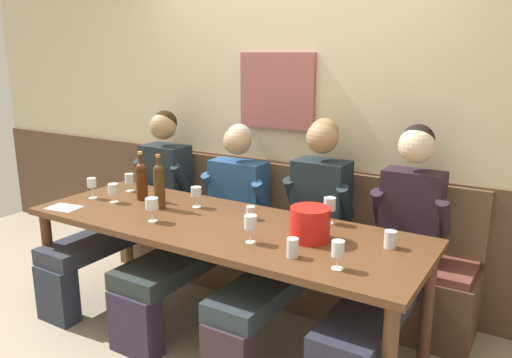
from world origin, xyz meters
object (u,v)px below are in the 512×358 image
Objects in this scene: water_tumbler_left at (293,248)px; ice_bucket at (310,224)px; wine_glass_center_front at (330,205)px; wall_bench at (275,256)px; person_right_seat at (138,200)px; wine_glass_near_bucket at (152,204)px; wine_glass_left_end at (250,223)px; water_tumbler_center at (251,213)px; person_center_left_seat at (393,252)px; wine_glass_by_bottle at (92,184)px; wine_bottle_green_tall at (142,180)px; wine_bottle_clear_water at (159,185)px; wine_glass_mid_right at (129,180)px; wine_glass_mid_left at (113,189)px; dining_table at (219,234)px; water_tumbler_right at (390,239)px; wine_glass_center_rear at (338,250)px; wine_glass_right_end at (196,193)px; person_left_seat at (209,223)px; person_center_right_seat at (299,230)px.

ice_bucket is at bearing 96.61° from water_tumbler_left.
wall_bench is at bearing 148.03° from wine_glass_center_front.
wine_glass_near_bucket is at bearing -39.14° from person_right_seat.
water_tumbler_center is (-0.21, 0.33, -0.07)m from wine_glass_left_end.
person_center_left_seat is at bearing -0.56° from person_right_seat.
wine_glass_near_bucket is at bearing -12.18° from wine_glass_by_bottle.
person_right_seat is at bearing 160.51° from water_tumbler_left.
wine_glass_by_bottle is at bearing -177.67° from ice_bucket.
person_right_seat is 1.99m from person_center_left_seat.
person_right_seat is 0.44m from wine_bottle_green_tall.
wine_bottle_clear_water is 0.58m from wine_glass_by_bottle.
wine_bottle_green_tall is 2.58× the size of wine_glass_mid_right.
wine_glass_mid_right is (-0.23, 0.11, -0.06)m from wine_bottle_green_tall.
wine_glass_mid_right and wine_glass_mid_left have the same top height.
wine_glass_mid_right is at bearing 166.66° from dining_table.
wine_glass_center_front is 1.21× the size of wine_glass_mid_left.
water_tumbler_right is (1.00, 0.15, 0.12)m from dining_table.
wine_bottle_clear_water is at bearing -20.31° from wine_bottle_green_tall.
wine_glass_center_front reaches higher than wine_glass_by_bottle.
wine_glass_near_bucket is 0.96× the size of wine_glass_left_end.
person_right_seat is 0.23m from wine_glass_mid_right.
wine_glass_near_bucket is at bearing 177.41° from wine_glass_center_rear.
wine_bottle_clear_water is 2.46× the size of wine_glass_near_bucket.
wine_glass_left_end is (0.65, -0.35, 0.01)m from wine_glass_right_end.
wall_bench is 20.10× the size of wine_glass_right_end.
ice_bucket is at bearing -7.42° from wine_glass_mid_right.
wine_glass_by_bottle is 1.21m from water_tumbler_center.
person_center_left_seat is (0.97, -0.37, 0.37)m from wall_bench.
wine_bottle_green_tall is at bearing -177.60° from water_tumbler_center.
wine_glass_near_bucket reaches higher than water_tumbler_right.
wine_bottle_green_tall is (-0.44, -0.18, 0.29)m from person_left_seat.
person_left_seat is 0.85m from wine_glass_left_end.
person_center_right_seat reaches higher than dining_table.
wall_bench is 1.26m from wine_glass_mid_left.
wine_bottle_clear_water reaches higher than wine_glass_center_front.
wine_bottle_green_tall is 2.42× the size of wine_glass_center_rear.
wine_bottle_clear_water is at bearing 9.83° from wine_glass_mid_left.
wine_glass_mid_right is (-1.95, -0.10, 0.18)m from person_center_left_seat.
wall_bench is at bearing 68.06° from wine_glass_near_bucket.
wall_bench reaches higher than wine_glass_right_end.
wine_glass_mid_left is (-0.55, -0.21, -0.01)m from wine_glass_right_end.
person_center_right_seat is 1.00× the size of person_center_left_seat.
wine_glass_right_end is 0.95× the size of wine_glass_by_bottle.
wine_glass_near_bucket is 0.98m from water_tumbler_left.
wall_bench is 2.09× the size of person_center_right_seat.
wine_glass_right_end is 0.87× the size of wine_glass_center_front.
dining_table is 1.02m from water_tumbler_right.
wine_glass_by_bottle is (-1.07, -0.74, 0.58)m from wall_bench.
ice_bucket is 1.66× the size of wine_glass_mid_right.
wine_glass_mid_left is at bearing -169.02° from water_tumbler_center.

